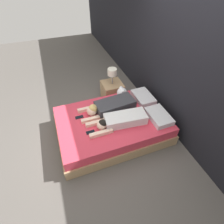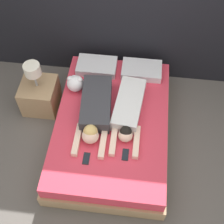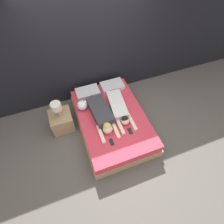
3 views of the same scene
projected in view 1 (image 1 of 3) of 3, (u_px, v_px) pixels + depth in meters
name	position (u px, v px, depth m)	size (l,w,h in m)	color
ground_plane	(112.00, 132.00, 3.65)	(12.00, 12.00, 0.00)	#5B5651
wall_back	(177.00, 65.00, 3.08)	(12.00, 0.06, 2.60)	black
bed	(112.00, 125.00, 3.51)	(1.47, 2.14, 0.42)	tan
pillow_head_left	(143.00, 97.00, 3.76)	(0.55, 0.35, 0.11)	silver
pillow_head_right	(159.00, 116.00, 3.32)	(0.55, 0.35, 0.11)	silver
person_left	(110.00, 107.00, 3.45)	(0.43, 1.13, 0.23)	#333338
person_right	(120.00, 120.00, 3.19)	(0.40, 1.12, 0.20)	silver
cell_phone_left	(79.00, 117.00, 3.37)	(0.07, 0.15, 0.01)	black
cell_phone_right	(90.00, 132.00, 3.08)	(0.07, 0.15, 0.01)	black
plush_toy	(122.00, 93.00, 3.77)	(0.22, 0.22, 0.24)	white
nightstand	(112.00, 90.00, 4.31)	(0.48, 0.48, 0.84)	tan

